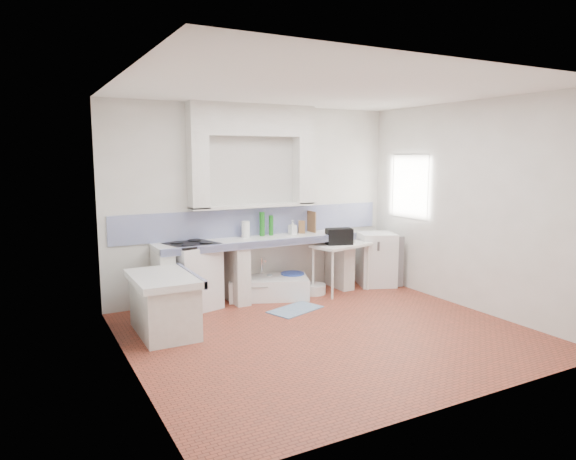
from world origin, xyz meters
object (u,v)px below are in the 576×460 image
stove (193,277)px  sink (268,288)px  side_table (341,268)px  fridge (376,259)px

stove → sink: size_ratio=0.76×
stove → side_table: size_ratio=0.98×
stove → sink: 1.18m
side_table → sink: bearing=154.5°
sink → side_table: 1.17m
sink → fridge: bearing=17.3°
fridge → sink: bearing=-162.6°
side_table → fridge: (0.74, 0.09, 0.05)m
stove → sink: (1.14, -0.00, -0.30)m
stove → side_table: stove is taller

